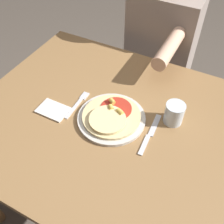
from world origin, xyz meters
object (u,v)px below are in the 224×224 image
object	(u,v)px
plate	(112,117)
drinking_glass	(174,113)
dining_table	(103,132)
knife	(150,135)
fork	(78,103)
pizza	(111,116)
person_diner	(161,45)

from	to	relation	value
plate	drinking_glass	size ratio (longest dim) A/B	3.08
dining_table	drinking_glass	world-z (taller)	drinking_glass
knife	drinking_glass	distance (m)	0.13
fork	pizza	bearing A→B (deg)	-5.11
dining_table	knife	world-z (taller)	knife
drinking_glass	fork	bearing A→B (deg)	-166.72
fork	knife	size ratio (longest dim) A/B	0.79
knife	drinking_glass	size ratio (longest dim) A/B	2.41
dining_table	plate	bearing A→B (deg)	6.08
person_diner	fork	bearing A→B (deg)	-101.84
pizza	drinking_glass	world-z (taller)	drinking_glass
pizza	drinking_glass	size ratio (longest dim) A/B	2.64
pizza	person_diner	distance (m)	0.70
dining_table	fork	xyz separation A→B (m)	(-0.13, 0.01, 0.11)
pizza	fork	world-z (taller)	pizza
plate	person_diner	bearing A→B (deg)	92.49
plate	pizza	size ratio (longest dim) A/B	1.17
fork	drinking_glass	distance (m)	0.41
drinking_glass	dining_table	bearing A→B (deg)	-158.19
fork	knife	xyz separation A→B (m)	(0.34, -0.02, -0.00)
plate	person_diner	world-z (taller)	person_diner
dining_table	knife	distance (m)	0.24
dining_table	plate	world-z (taller)	plate
knife	person_diner	size ratio (longest dim) A/B	0.18
fork	person_diner	xyz separation A→B (m)	(0.14, 0.68, -0.06)
plate	drinking_glass	bearing A→B (deg)	24.54
plate	fork	xyz separation A→B (m)	(-0.17, 0.01, -0.00)
dining_table	fork	world-z (taller)	fork
dining_table	person_diner	bearing A→B (deg)	88.86
plate	dining_table	bearing A→B (deg)	-173.92
pizza	person_diner	xyz separation A→B (m)	(-0.03, 0.69, -0.08)
fork	person_diner	distance (m)	0.69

